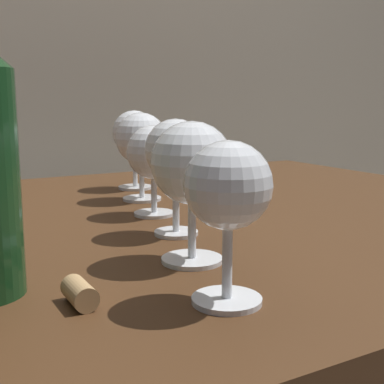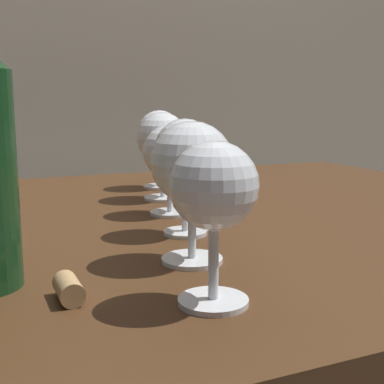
{
  "view_description": "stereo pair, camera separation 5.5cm",
  "coord_description": "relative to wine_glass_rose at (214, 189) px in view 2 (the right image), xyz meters",
  "views": [
    {
      "loc": [
        -0.33,
        -0.71,
        0.93
      ],
      "look_at": [
        -0.06,
        -0.23,
        0.83
      ],
      "focal_mm": 48.72,
      "sensor_mm": 36.0,
      "label": 1
    },
    {
      "loc": [
        -0.28,
        -0.73,
        0.93
      ],
      "look_at": [
        -0.06,
        -0.23,
        0.83
      ],
      "focal_mm": 48.72,
      "sensor_mm": 36.0,
      "label": 2
    }
  ],
  "objects": [
    {
      "name": "dining_table",
      "position": [
        0.1,
        0.35,
        -0.19
      ],
      "size": [
        1.31,
        0.95,
        0.76
      ],
      "color": "#472B16",
      "rests_on": "ground_plane"
    },
    {
      "name": "wine_glass_white",
      "position": [
        0.13,
        0.47,
        0.01
      ],
      "size": [
        0.09,
        0.09,
        0.15
      ],
      "color": "white",
      "rests_on": "dining_table"
    },
    {
      "name": "cork",
      "position": [
        -0.11,
        0.06,
        -0.09
      ],
      "size": [
        0.02,
        0.04,
        0.02
      ],
      "primitive_type": "cylinder",
      "rotation": [
        1.57,
        0.0,
        0.0
      ],
      "color": "tan",
      "rests_on": "dining_table"
    },
    {
      "name": "wine_glass_rose",
      "position": [
        0.0,
        0.0,
        0.0
      ],
      "size": [
        0.08,
        0.08,
        0.14
      ],
      "color": "white",
      "rests_on": "dining_table"
    },
    {
      "name": "wine_glass_chardonnay",
      "position": [
        0.1,
        0.35,
        -0.01
      ],
      "size": [
        0.08,
        0.08,
        0.14
      ],
      "color": "white",
      "rests_on": "dining_table"
    },
    {
      "name": "wine_glass_pinot",
      "position": [
        0.03,
        0.12,
        0.01
      ],
      "size": [
        0.09,
        0.09,
        0.15
      ],
      "color": "white",
      "rests_on": "dining_table"
    },
    {
      "name": "wine_glass_merlot",
      "position": [
        0.17,
        0.59,
        0.01
      ],
      "size": [
        0.09,
        0.09,
        0.15
      ],
      "color": "white",
      "rests_on": "dining_table"
    },
    {
      "name": "wine_glass_cabernet",
      "position": [
        0.07,
        0.23,
        0.01
      ],
      "size": [
        0.08,
        0.08,
        0.15
      ],
      "color": "white",
      "rests_on": "dining_table"
    }
  ]
}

